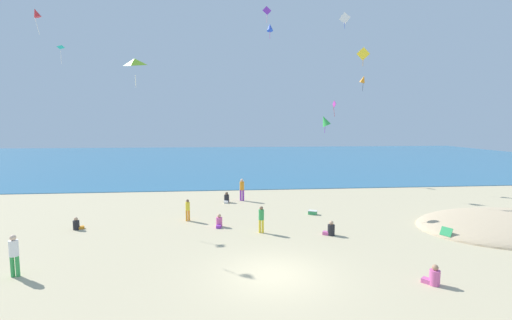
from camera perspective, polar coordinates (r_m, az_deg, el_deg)
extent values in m
plane|color=#C6B58C|center=(24.17, -0.52, -8.57)|extent=(120.00, 120.00, 0.00)
cube|color=teal|center=(61.68, -3.48, 0.30)|extent=(120.00, 60.00, 0.05)
cube|color=#2D9956|center=(21.68, 29.10, -10.64)|extent=(0.75, 0.77, 0.03)
cube|color=#2D9956|center=(21.38, 28.74, -10.26)|extent=(0.48, 0.64, 0.44)
cylinder|color=#B7B7BC|center=(21.97, 28.61, -10.60)|extent=(0.02, 0.02, 0.14)
cylinder|color=#B7B7BC|center=(21.70, 30.00, -10.87)|extent=(0.02, 0.02, 0.14)
cube|color=#339956|center=(23.89, 9.27, -8.53)|extent=(0.64, 0.55, 0.23)
cube|color=white|center=(23.86, 9.28, -8.22)|extent=(0.66, 0.56, 0.04)
cylinder|color=yellow|center=(19.74, 0.63, -10.78)|extent=(0.13, 0.13, 0.75)
cylinder|color=yellow|center=(19.70, 1.11, -10.82)|extent=(0.13, 0.13, 0.75)
cylinder|color=green|center=(19.54, 0.87, -8.96)|extent=(0.39, 0.39, 0.56)
sphere|color=#846047|center=(19.45, 0.87, -7.90)|extent=(0.21, 0.21, 0.21)
cylinder|color=#D8599E|center=(15.35, 27.25, -16.78)|extent=(0.53, 0.53, 0.58)
sphere|color=#A87A5B|center=(15.21, 27.33, -15.40)|extent=(0.23, 0.23, 0.23)
cube|color=#D8599E|center=(15.49, 26.36, -17.35)|extent=(0.50, 0.51, 0.17)
cylinder|color=#D8599E|center=(20.97, -6.05, -10.08)|extent=(0.40, 0.40, 0.56)
sphere|color=tan|center=(20.87, -6.07, -9.09)|extent=(0.22, 0.22, 0.22)
cube|color=purple|center=(20.81, -6.12, -10.77)|extent=(0.32, 0.43, 0.16)
cylinder|color=purple|center=(27.65, -2.52, -5.80)|extent=(0.15, 0.15, 0.87)
cylinder|color=purple|center=(27.65, -2.11, -5.79)|extent=(0.15, 0.15, 0.87)
cylinder|color=orange|center=(27.51, -2.32, -4.24)|extent=(0.36, 0.36, 0.65)
sphere|color=beige|center=(27.43, -2.33, -3.34)|extent=(0.24, 0.24, 0.24)
cylinder|color=black|center=(22.79, -27.40, -9.46)|extent=(0.47, 0.47, 0.53)
sphere|color=tan|center=(22.70, -27.44, -8.58)|extent=(0.21, 0.21, 0.21)
cube|color=orange|center=(22.86, -26.84, -9.87)|extent=(0.47, 0.42, 0.15)
cylinder|color=black|center=(27.19, -4.84, -6.32)|extent=(0.44, 0.44, 0.59)
sphere|color=brown|center=(27.10, -4.85, -5.49)|extent=(0.24, 0.24, 0.24)
cube|color=white|center=(27.00, -4.91, -6.86)|extent=(0.36, 0.47, 0.17)
cylinder|color=orange|center=(22.46, -10.93, -8.91)|extent=(0.12, 0.12, 0.68)
cylinder|color=orange|center=(22.41, -11.30, -8.95)|extent=(0.12, 0.12, 0.68)
cylinder|color=yellow|center=(22.29, -11.15, -7.44)|extent=(0.36, 0.36, 0.51)
sphere|color=brown|center=(22.22, -11.16, -6.59)|extent=(0.19, 0.19, 0.19)
cylinder|color=green|center=(17.34, -35.08, -14.10)|extent=(0.15, 0.15, 0.85)
cylinder|color=green|center=(17.26, -34.50, -14.16)|extent=(0.15, 0.15, 0.85)
cylinder|color=white|center=(17.07, -34.94, -11.77)|extent=(0.35, 0.35, 0.64)
sphere|color=beige|center=(16.96, -35.03, -10.41)|extent=(0.23, 0.23, 0.23)
cylinder|color=black|center=(19.75, 12.23, -11.15)|extent=(0.52, 0.52, 0.59)
sphere|color=tan|center=(19.64, 12.25, -10.04)|extent=(0.23, 0.23, 0.23)
cube|color=#D8599E|center=(19.85, 11.53, -11.68)|extent=(0.52, 0.46, 0.17)
cone|color=orange|center=(36.14, 17.16, 12.56)|extent=(0.79, 0.89, 0.80)
cylinder|color=black|center=(36.06, 17.12, 11.43)|extent=(0.07, 0.10, 0.89)
cube|color=yellow|center=(27.51, 17.18, 16.31)|extent=(0.88, 0.42, 0.90)
cylinder|color=orange|center=(27.40, 17.14, 15.05)|extent=(0.03, 0.05, 0.55)
cube|color=purple|center=(31.27, 1.80, 23.31)|extent=(0.76, 0.21, 0.76)
cylinder|color=pink|center=(31.08, 1.80, 22.21)|extent=(0.05, 0.06, 0.70)
cone|color=red|center=(25.14, -32.38, 19.71)|extent=(0.64, 0.61, 0.56)
cylinder|color=white|center=(24.97, -32.28, 18.14)|extent=(0.21, 0.15, 1.01)
cube|color=#DB3DA8|center=(37.99, 12.70, 8.95)|extent=(0.15, 0.74, 0.74)
cylinder|color=red|center=(37.95, 12.68, 7.75)|extent=(0.18, 0.06, 1.06)
cone|color=blue|center=(36.22, 2.29, 20.94)|extent=(0.61, 0.76, 0.85)
cylinder|color=#DB3DA8|center=(36.05, 2.29, 19.88)|extent=(0.03, 0.09, 0.78)
cone|color=green|center=(23.60, 11.25, 6.34)|extent=(0.88, 0.71, 0.83)
cylinder|color=purple|center=(23.61, 11.22, 5.01)|extent=(0.05, 0.04, 0.54)
pyramid|color=#1EADAD|center=(27.38, -29.45, 15.89)|extent=(0.49, 0.50, 0.27)
cylinder|color=white|center=(27.22, -29.34, 14.47)|extent=(0.07, 0.07, 0.89)
cube|color=white|center=(32.75, 14.34, 21.61)|extent=(0.81, 0.67, 1.01)
cylinder|color=blue|center=(32.59, 14.31, 20.59)|extent=(0.11, 0.10, 0.49)
pyramid|color=#99DB33|center=(15.20, -19.30, 14.95)|extent=(0.89, 0.76, 0.37)
cylinder|color=white|center=(15.12, -19.15, 12.11)|extent=(0.04, 0.04, 0.49)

